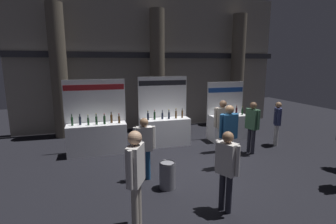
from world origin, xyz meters
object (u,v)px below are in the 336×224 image
object	(u,v)px
trash_bin	(167,175)
exhibitor_booth_0	(97,135)
exhibitor_booth_1	(165,129)
visitor_4	(277,120)
exhibitor_booth_2	(228,125)
visitor_2	(144,144)
visitor_7	(252,123)
visitor_3	(222,121)
visitor_1	(136,172)
visitor_6	(227,165)
visitor_8	(229,130)

from	to	relation	value
trash_bin	exhibitor_booth_0	bearing A→B (deg)	117.25
exhibitor_booth_1	visitor_4	distance (m)	4.06
exhibitor_booth_2	visitor_4	distance (m)	1.78
exhibitor_booth_0	visitor_2	distance (m)	2.64
visitor_7	visitor_3	bearing A→B (deg)	-129.04
exhibitor_booth_1	visitor_1	size ratio (longest dim) A/B	1.34
visitor_2	visitor_3	xyz separation A→B (m)	(2.91, 1.31, 0.11)
trash_bin	visitor_7	size ratio (longest dim) A/B	0.38
visitor_3	exhibitor_booth_1	bearing A→B (deg)	140.86
exhibitor_booth_1	visitor_6	size ratio (longest dim) A/B	1.48
visitor_1	visitor_6	size ratio (longest dim) A/B	1.10
exhibitor_booth_1	exhibitor_booth_2	world-z (taller)	exhibitor_booth_1
exhibitor_booth_0	visitor_7	world-z (taller)	exhibitor_booth_0
visitor_1	visitor_3	xyz separation A→B (m)	(3.46, 3.24, -0.05)
trash_bin	visitor_3	world-z (taller)	visitor_3
exhibitor_booth_1	visitor_2	world-z (taller)	exhibitor_booth_1
visitor_1	visitor_6	xyz separation A→B (m)	(1.81, 0.07, -0.12)
visitor_8	visitor_2	bearing A→B (deg)	-3.23
exhibitor_booth_1	visitor_1	bearing A→B (deg)	-112.28
exhibitor_booth_1	visitor_7	distance (m)	3.03
trash_bin	visitor_1	size ratio (longest dim) A/B	0.36
exhibitor_booth_0	exhibitor_booth_1	world-z (taller)	exhibitor_booth_1
trash_bin	visitor_3	size ratio (longest dim) A/B	0.37
exhibitor_booth_2	visitor_2	xyz separation A→B (m)	(-3.82, -2.48, 0.37)
exhibitor_booth_2	visitor_4	xyz separation A→B (m)	(1.33, -1.14, 0.35)
exhibitor_booth_0	exhibitor_booth_2	xyz separation A→B (m)	(4.93, 0.11, -0.03)
visitor_6	trash_bin	bearing A→B (deg)	-172.22
exhibitor_booth_0	visitor_1	bearing A→B (deg)	-82.65
trash_bin	visitor_4	size ratio (longest dim) A/B	0.41
exhibitor_booth_0	visitor_2	size ratio (longest dim) A/B	1.50
visitor_3	visitor_6	xyz separation A→B (m)	(-1.65, -3.18, -0.07)
visitor_4	visitor_7	distance (m)	1.44
visitor_2	visitor_7	bearing A→B (deg)	-164.64
trash_bin	visitor_4	world-z (taller)	visitor_4
exhibitor_booth_1	exhibitor_booth_2	bearing A→B (deg)	-2.04
exhibitor_booth_0	visitor_3	xyz separation A→B (m)	(4.02, -1.06, 0.45)
visitor_3	visitor_6	size ratio (longest dim) A/B	1.05
exhibitor_booth_0	visitor_6	size ratio (longest dim) A/B	1.45
visitor_6	visitor_7	size ratio (longest dim) A/B	0.97
visitor_7	visitor_8	size ratio (longest dim) A/B	0.95
exhibitor_booth_2	trash_bin	bearing A→B (deg)	-137.76
exhibitor_booth_1	visitor_2	xyz separation A→B (m)	(-1.29, -2.57, 0.35)
exhibitor_booth_1	visitor_4	bearing A→B (deg)	-17.70
trash_bin	visitor_3	distance (m)	3.22
visitor_2	visitor_7	distance (m)	3.88
exhibitor_booth_0	visitor_6	bearing A→B (deg)	-60.80
exhibitor_booth_1	visitor_1	world-z (taller)	exhibitor_booth_1
visitor_2	visitor_6	size ratio (longest dim) A/B	0.97
exhibitor_booth_1	visitor_7	world-z (taller)	exhibitor_booth_1
exhibitor_booth_1	visitor_3	world-z (taller)	exhibitor_booth_1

